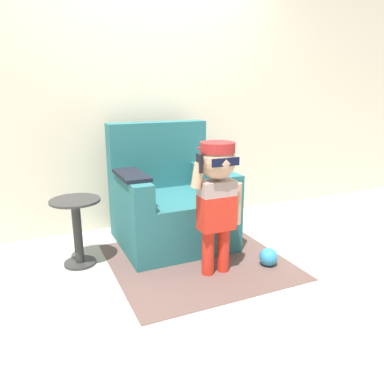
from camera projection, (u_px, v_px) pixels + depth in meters
ground_plane at (182, 247)px, 3.33m from camera, size 10.00×10.00×0.00m
wall_back at (150, 95)px, 3.66m from camera, size 10.00×0.05×2.60m
armchair at (169, 203)px, 3.40m from camera, size 0.95×0.90×1.07m
person_child at (217, 188)px, 2.70m from camera, size 0.41×0.31×1.00m
side_table at (77, 226)px, 2.93m from camera, size 0.38×0.38×0.54m
rug at (198, 261)px, 3.06m from camera, size 1.35×1.30×0.01m
toy_ball at (268, 257)px, 2.97m from camera, size 0.14×0.14×0.14m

